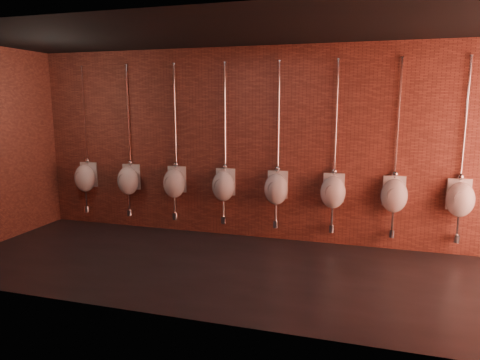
% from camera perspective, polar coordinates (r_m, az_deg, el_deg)
% --- Properties ---
extents(ground, '(8.50, 8.50, 0.00)m').
position_cam_1_polar(ground, '(6.09, 0.63, -11.88)').
color(ground, black).
rests_on(ground, ground).
extents(room_shell, '(8.54, 3.04, 3.22)m').
position_cam_1_polar(room_shell, '(5.64, 0.67, 7.40)').
color(room_shell, black).
rests_on(room_shell, ground).
extents(urinal_0, '(0.43, 0.38, 2.72)m').
position_cam_1_polar(urinal_0, '(8.56, -19.93, 0.34)').
color(urinal_0, white).
rests_on(urinal_0, ground).
extents(urinal_1, '(0.43, 0.38, 2.72)m').
position_cam_1_polar(urinal_1, '(8.06, -14.66, 0.04)').
color(urinal_1, white).
rests_on(urinal_1, ground).
extents(urinal_2, '(0.43, 0.38, 2.72)m').
position_cam_1_polar(urinal_2, '(7.63, -8.74, -0.30)').
color(urinal_2, white).
rests_on(urinal_2, ground).
extents(urinal_3, '(0.43, 0.38, 2.72)m').
position_cam_1_polar(urinal_3, '(7.29, -2.21, -0.68)').
color(urinal_3, white).
rests_on(urinal_3, ground).
extents(urinal_4, '(0.43, 0.38, 2.72)m').
position_cam_1_polar(urinal_4, '(7.06, 4.86, -1.07)').
color(urinal_4, white).
rests_on(urinal_4, ground).
extents(urinal_5, '(0.43, 0.38, 2.72)m').
position_cam_1_polar(urinal_5, '(6.94, 12.30, -1.47)').
color(urinal_5, white).
rests_on(urinal_5, ground).
extents(urinal_6, '(0.43, 0.38, 2.72)m').
position_cam_1_polar(urinal_6, '(6.94, 19.86, -1.85)').
color(urinal_6, white).
rests_on(urinal_6, ground).
extents(urinal_7, '(0.43, 0.38, 2.72)m').
position_cam_1_polar(urinal_7, '(7.06, 27.29, -2.19)').
color(urinal_7, white).
rests_on(urinal_7, ground).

